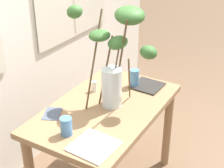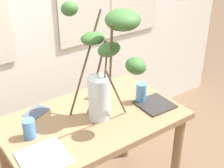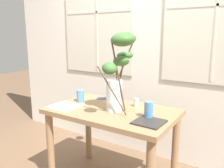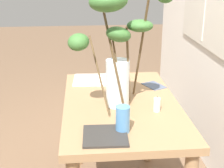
% 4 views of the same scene
% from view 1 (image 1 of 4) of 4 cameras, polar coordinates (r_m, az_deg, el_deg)
% --- Properties ---
extents(dining_table, '(1.16, 0.71, 0.78)m').
position_cam_1_polar(dining_table, '(2.52, -1.04, -6.26)').
color(dining_table, '#93704C').
rests_on(dining_table, ground).
extents(vase_with_branches, '(0.42, 0.64, 0.71)m').
position_cam_1_polar(vase_with_branches, '(2.33, 0.69, 4.91)').
color(vase_with_branches, silver).
rests_on(vase_with_branches, dining_table).
extents(drinking_glass_blue_left, '(0.08, 0.08, 0.12)m').
position_cam_1_polar(drinking_glass_blue_left, '(2.16, -7.64, -7.00)').
color(drinking_glass_blue_left, '#4C84BC').
rests_on(drinking_glass_blue_left, dining_table).
extents(drinking_glass_blue_right, '(0.07, 0.07, 0.14)m').
position_cam_1_polar(drinking_glass_blue_right, '(2.69, 3.75, 0.98)').
color(drinking_glass_blue_right, '#4C84BC').
rests_on(drinking_glass_blue_right, dining_table).
extents(plate_square_left, '(0.27, 0.27, 0.01)m').
position_cam_1_polar(plate_square_left, '(2.08, -3.02, -10.25)').
color(plate_square_left, white).
rests_on(plate_square_left, dining_table).
extents(plate_square_right, '(0.23, 0.23, 0.01)m').
position_cam_1_polar(plate_square_right, '(2.73, 5.92, -0.28)').
color(plate_square_right, '#2D2B28').
rests_on(plate_square_right, dining_table).
extents(napkin_folded, '(0.19, 0.17, 0.00)m').
position_cam_1_polar(napkin_folded, '(2.40, -9.91, -4.89)').
color(napkin_folded, '#4C566B').
rests_on(napkin_folded, dining_table).
extents(pillar_candle, '(0.04, 0.04, 0.09)m').
position_cam_1_polar(pillar_candle, '(2.63, -3.00, -0.39)').
color(pillar_candle, silver).
rests_on(pillar_candle, dining_table).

